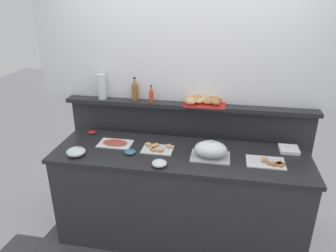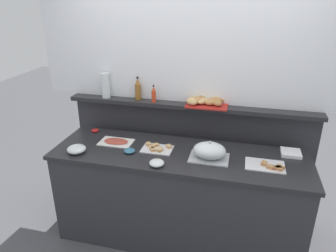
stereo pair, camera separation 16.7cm
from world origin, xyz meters
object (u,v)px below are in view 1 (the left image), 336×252
at_px(cold_cuts_platter, 115,143).
at_px(bread_basket, 203,101).
at_px(vinegar_bottle_amber, 135,90).
at_px(water_carafe, 102,86).
at_px(condiment_bowl_teal, 92,132).
at_px(napkin_stack, 289,149).
at_px(glass_bowl_large, 159,163).
at_px(glass_bowl_medium, 76,152).
at_px(sandwich_platter_side, 268,163).
at_px(hot_sauce_bottle, 151,95).
at_px(sandwich_platter_front, 157,149).
at_px(serving_cloche, 211,150).
at_px(condiment_bowl_cream, 130,152).

height_order(cold_cuts_platter, bread_basket, bread_basket).
xyz_separation_m(vinegar_bottle_amber, water_carafe, (-0.35, -0.02, 0.03)).
bearing_deg(bread_basket, condiment_bowl_teal, -169.76).
relative_size(napkin_stack, vinegar_bottle_amber, 0.72).
xyz_separation_m(glass_bowl_large, bread_basket, (0.29, 0.71, 0.33)).
bearing_deg(bread_basket, glass_bowl_medium, -147.93).
xyz_separation_m(sandwich_platter_side, water_carafe, (-1.64, 0.51, 0.44)).
xyz_separation_m(hot_sauce_bottle, water_carafe, (-0.53, 0.03, 0.05)).
distance_m(sandwich_platter_front, glass_bowl_large, 0.29).
height_order(glass_bowl_medium, water_carafe, water_carafe).
height_order(glass_bowl_large, water_carafe, water_carafe).
height_order(glass_bowl_large, vinegar_bottle_amber, vinegar_bottle_amber).
distance_m(sandwich_platter_side, vinegar_bottle_amber, 1.46).
bearing_deg(glass_bowl_large, sandwich_platter_front, 105.79).
xyz_separation_m(serving_cloche, glass_bowl_large, (-0.41, -0.23, -0.05)).
bearing_deg(condiment_bowl_cream, sandwich_platter_side, 1.79).
xyz_separation_m(vinegar_bottle_amber, bread_basket, (0.69, -0.01, -0.07)).
distance_m(glass_bowl_large, condiment_bowl_teal, 0.96).
bearing_deg(condiment_bowl_teal, sandwich_platter_front, -17.76).
relative_size(sandwich_platter_front, bread_basket, 0.67).
xyz_separation_m(cold_cuts_platter, condiment_bowl_teal, (-0.31, 0.19, 0.00)).
bearing_deg(serving_cloche, hot_sauce_bottle, 143.97).
bearing_deg(glass_bowl_medium, bread_basket, 32.07).
xyz_separation_m(sandwich_platter_front, water_carafe, (-0.67, 0.43, 0.43)).
bearing_deg(serving_cloche, glass_bowl_large, -151.15).
distance_m(glass_bowl_medium, condiment_bowl_cream, 0.48).
bearing_deg(serving_cloche, condiment_bowl_teal, 166.65).
bearing_deg(sandwich_platter_side, condiment_bowl_teal, 169.63).
bearing_deg(condiment_bowl_cream, water_carafe, 129.19).
xyz_separation_m(hot_sauce_bottle, vinegar_bottle_amber, (-0.18, 0.04, 0.03)).
distance_m(condiment_bowl_cream, hot_sauce_bottle, 0.65).
xyz_separation_m(cold_cuts_platter, napkin_stack, (1.61, 0.16, 0.01)).
xyz_separation_m(condiment_bowl_cream, water_carafe, (-0.44, 0.54, 0.43)).
relative_size(serving_cloche, vinegar_bottle_amber, 1.44).
distance_m(glass_bowl_large, napkin_stack, 1.21).
bearing_deg(glass_bowl_medium, condiment_bowl_cream, 13.72).
bearing_deg(glass_bowl_large, vinegar_bottle_amber, 118.85).
distance_m(cold_cuts_platter, glass_bowl_medium, 0.38).
xyz_separation_m(glass_bowl_large, vinegar_bottle_amber, (-0.40, 0.73, 0.40)).
bearing_deg(water_carafe, glass_bowl_medium, -91.76).
distance_m(sandwich_platter_side, serving_cloche, 0.49).
relative_size(cold_cuts_platter, napkin_stack, 1.86).
xyz_separation_m(sandwich_platter_front, cold_cuts_platter, (-0.42, 0.04, -0.00)).
bearing_deg(hot_sauce_bottle, glass_bowl_large, -72.13).
height_order(sandwich_platter_side, serving_cloche, serving_cloche).
bearing_deg(water_carafe, condiment_bowl_teal, -109.06).
relative_size(sandwich_platter_front, glass_bowl_large, 2.21).
height_order(glass_bowl_medium, condiment_bowl_teal, glass_bowl_medium).
height_order(condiment_bowl_cream, hot_sauce_bottle, hot_sauce_bottle).
xyz_separation_m(condiment_bowl_cream, napkin_stack, (1.41, 0.31, -0.00)).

